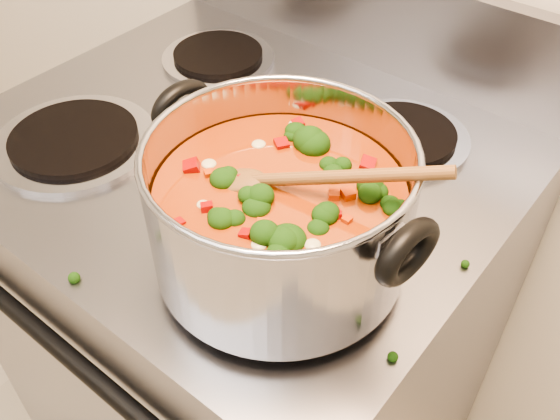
% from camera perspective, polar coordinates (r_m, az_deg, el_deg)
% --- Properties ---
extents(electric_range, '(0.76, 0.68, 1.08)m').
position_cam_1_polar(electric_range, '(1.22, -2.70, -10.93)').
color(electric_range, gray).
rests_on(electric_range, ground).
extents(stockpot, '(0.34, 0.28, 0.17)m').
position_cam_1_polar(stockpot, '(0.66, -0.01, -0.12)').
color(stockpot, '#9F9FA7').
rests_on(stockpot, electric_range).
extents(wooden_spoon, '(0.24, 0.11, 0.09)m').
position_cam_1_polar(wooden_spoon, '(0.62, 0.80, 2.85)').
color(wooden_spoon, brown).
rests_on(wooden_spoon, stockpot).
extents(cooktop_crumbs, '(0.32, 0.27, 0.01)m').
position_cam_1_polar(cooktop_crumbs, '(0.75, -0.08, -2.01)').
color(cooktop_crumbs, black).
rests_on(cooktop_crumbs, electric_range).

